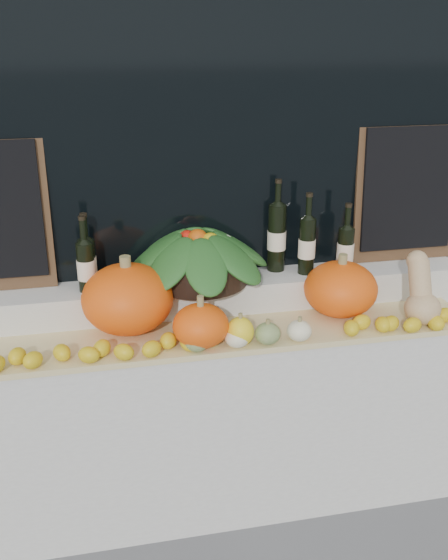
# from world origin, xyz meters

# --- Properties ---
(display_sill) EXTENTS (2.30, 0.55, 0.88)m
(display_sill) POSITION_xyz_m (0.00, 1.52, 0.44)
(display_sill) COLOR silver
(display_sill) RESTS_ON ground
(rear_tier) EXTENTS (2.30, 0.25, 0.16)m
(rear_tier) POSITION_xyz_m (0.00, 1.68, 0.96)
(rear_tier) COLOR silver
(rear_tier) RESTS_ON display_sill
(straw_bedding) EXTENTS (2.10, 0.32, 0.02)m
(straw_bedding) POSITION_xyz_m (0.00, 1.40, 0.89)
(straw_bedding) COLOR tan
(straw_bedding) RESTS_ON display_sill
(pumpkin_left) EXTENTS (0.37, 0.37, 0.28)m
(pumpkin_left) POSITION_xyz_m (-0.39, 1.51, 1.05)
(pumpkin_left) COLOR #FF5A0D
(pumpkin_left) RESTS_ON straw_bedding
(pumpkin_right) EXTENTS (0.35, 0.35, 0.24)m
(pumpkin_right) POSITION_xyz_m (0.52, 1.48, 1.02)
(pumpkin_right) COLOR #FF5A0D
(pumpkin_right) RESTS_ON straw_bedding
(pumpkin_center) EXTENTS (0.26, 0.26, 0.17)m
(pumpkin_center) POSITION_xyz_m (-0.12, 1.32, 0.99)
(pumpkin_center) COLOR #FF5A0D
(pumpkin_center) RESTS_ON straw_bedding
(butternut_squash) EXTENTS (0.15, 0.21, 0.29)m
(butternut_squash) POSITION_xyz_m (0.82, 1.35, 1.03)
(butternut_squash) COLOR tan
(butternut_squash) RESTS_ON straw_bedding
(decorative_gourds) EXTENTS (0.52, 0.12, 0.14)m
(decorative_gourds) POSITION_xyz_m (0.05, 1.28, 0.95)
(decorative_gourds) COLOR #305F1C
(decorative_gourds) RESTS_ON straw_bedding
(lemon_heap) EXTENTS (2.20, 0.16, 0.06)m
(lemon_heap) POSITION_xyz_m (0.00, 1.29, 0.94)
(lemon_heap) COLOR yellow
(lemon_heap) RESTS_ON straw_bedding
(produce_bowl) EXTENTS (0.66, 0.66, 0.24)m
(produce_bowl) POSITION_xyz_m (-0.07, 1.66, 1.16)
(produce_bowl) COLOR black
(produce_bowl) RESTS_ON rear_tier
(wine_bottle_far_left) EXTENTS (0.08, 0.08, 0.33)m
(wine_bottle_far_left) POSITION_xyz_m (-0.54, 1.64, 1.15)
(wine_bottle_far_left) COLOR black
(wine_bottle_far_left) RESTS_ON rear_tier
(wine_bottle_near_left) EXTENTS (0.08, 0.08, 0.33)m
(wine_bottle_near_left) POSITION_xyz_m (-0.54, 1.67, 1.15)
(wine_bottle_near_left) COLOR black
(wine_bottle_near_left) RESTS_ON rear_tier
(wine_bottle_tall) EXTENTS (0.08, 0.08, 0.42)m
(wine_bottle_tall) POSITION_xyz_m (0.30, 1.72, 1.20)
(wine_bottle_tall) COLOR black
(wine_bottle_tall) RESTS_ON rear_tier
(wine_bottle_near_right) EXTENTS (0.08, 0.08, 0.37)m
(wine_bottle_near_right) POSITION_xyz_m (0.42, 1.65, 1.17)
(wine_bottle_near_right) COLOR black
(wine_bottle_near_right) RESTS_ON rear_tier
(wine_bottle_far_right) EXTENTS (0.08, 0.08, 0.32)m
(wine_bottle_far_right) POSITION_xyz_m (0.59, 1.64, 1.15)
(wine_bottle_far_right) COLOR black
(wine_bottle_far_right) RESTS_ON rear_tier
(chalkboard_right) EXTENTS (0.50, 0.07, 0.62)m
(chalkboard_right) POSITION_xyz_m (0.92, 1.74, 1.36)
(chalkboard_right) COLOR #4C331E
(chalkboard_right) RESTS_ON rear_tier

